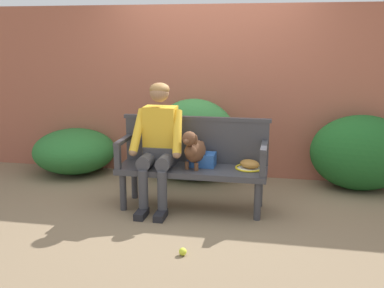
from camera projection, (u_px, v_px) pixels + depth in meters
name	position (u px, v px, depth m)	size (l,w,h in m)	color
ground_plane	(192.00, 208.00, 4.90)	(40.00, 40.00, 0.00)	#7A664C
brick_garden_fence	(213.00, 91.00, 5.99)	(8.00, 0.30, 2.17)	#9E5642
hedge_bush_far_right	(361.00, 153.00, 5.39)	(1.18, 0.74, 0.90)	#1E5B23
hedge_bush_far_left	(177.00, 155.00, 5.93)	(0.76, 0.59, 0.58)	#286B2D
hedge_bush_mid_left	(194.00, 140.00, 5.77)	(1.09, 0.72, 1.03)	#337538
hedge_bush_mid_right	(74.00, 151.00, 6.13)	(1.09, 1.07, 0.58)	#286B2D
garden_bench	(192.00, 173.00, 4.81)	(1.56, 0.50, 0.45)	#38383D
bench_backrest	(196.00, 139.00, 4.95)	(1.60, 0.06, 0.50)	#38383D
bench_armrest_left_end	(121.00, 147.00, 4.81)	(0.06, 0.50, 0.28)	#38383D
bench_armrest_right_end	(264.00, 154.00, 4.53)	(0.06, 0.50, 0.28)	#38383D
person_seated	(159.00, 141.00, 4.79)	(0.56, 0.65, 1.32)	black
dog_on_bench	(194.00, 149.00, 4.71)	(0.27, 0.41, 0.41)	brown
tennis_racket	(250.00, 167.00, 4.77)	(0.37, 0.58, 0.03)	yellow
baseball_glove	(250.00, 164.00, 4.76)	(0.22, 0.17, 0.09)	#9E6B2D
sports_bag	(202.00, 159.00, 4.84)	(0.28, 0.20, 0.14)	#2856A3
tennis_ball	(183.00, 252.00, 3.84)	(0.07, 0.07, 0.07)	#CCDB33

